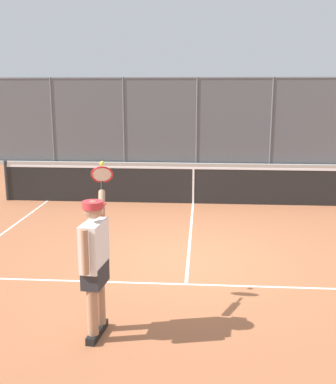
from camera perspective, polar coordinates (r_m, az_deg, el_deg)
name	(u,v)px	position (r m, az deg, el deg)	size (l,w,h in m)	color
ground_plane	(188,260)	(8.24, 2.50, -8.34)	(60.00, 60.00, 0.00)	#A8603D
court_line_markings	(185,292)	(7.01, 2.15, -12.19)	(7.83, 9.41, 0.01)	white
fence_backdrop	(197,131)	(18.42, 3.57, 7.51)	(19.73, 1.37, 3.35)	#565B60
tennis_net	(193,185)	(12.06, 3.13, 0.88)	(10.06, 0.09, 1.07)	#2D2D2D
tennis_player	(95,258)	(5.59, -8.98, -7.97)	(0.37, 1.42, 1.98)	black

